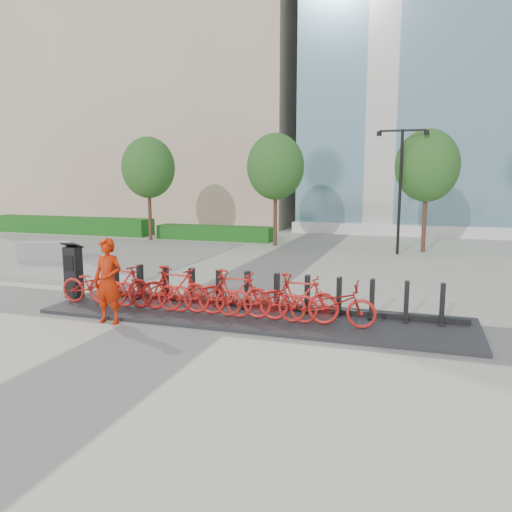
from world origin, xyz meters
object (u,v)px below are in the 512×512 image
(worker_red, at_px, (108,281))
(jersey_barrier, at_px, (46,252))
(bike_0, at_px, (94,285))
(kiosk, at_px, (73,271))

(worker_red, height_order, jersey_barrier, worker_red)
(worker_red, xyz_separation_m, jersey_barrier, (-6.91, 6.09, -0.55))
(bike_0, bearing_deg, jersey_barrier, 48.89)
(kiosk, distance_m, jersey_barrier, 6.76)
(bike_0, height_order, jersey_barrier, bike_0)
(kiosk, xyz_separation_m, jersey_barrier, (-4.89, 4.65, -0.39))
(worker_red, bearing_deg, kiosk, 144.50)
(jersey_barrier, bearing_deg, kiosk, -61.78)
(jersey_barrier, bearing_deg, worker_red, -59.59)
(bike_0, distance_m, kiosk, 1.03)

